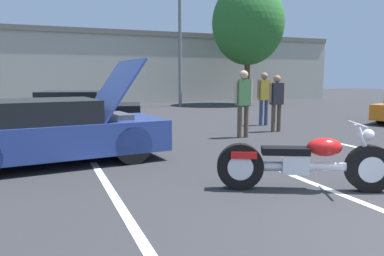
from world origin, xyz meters
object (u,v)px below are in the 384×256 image
object	(u,v)px
tree_background	(248,23)
parked_car_mid_row	(75,109)
light_pole	(181,31)
spectator_by_show_car	(243,98)
spectator_near_motorcycle	(277,98)
show_car_hood_open	(55,131)
spectator_midground	(264,94)
motorcycle	(304,163)

from	to	relation	value
tree_background	parked_car_mid_row	xyz separation A→B (m)	(-10.18, -6.27, -4.11)
light_pole	spectator_by_show_car	distance (m)	11.32
tree_background	spectator_near_motorcycle	world-z (taller)	tree_background
show_car_hood_open	spectator_near_motorcycle	size ratio (longest dim) A/B	2.54
light_pole	spectator_midground	world-z (taller)	light_pole
parked_car_mid_row	spectator_midground	world-z (taller)	spectator_midground
motorcycle	show_car_hood_open	bearing A→B (deg)	161.25
spectator_near_motorcycle	spectator_midground	distance (m)	1.46
motorcycle	spectator_near_motorcycle	bearing A→B (deg)	85.06
light_pole	show_car_hood_open	world-z (taller)	light_pole
tree_background	show_car_hood_open	bearing A→B (deg)	-132.72
tree_background	spectator_near_motorcycle	size ratio (longest dim) A/B	4.26
tree_background	motorcycle	distance (m)	17.45
parked_car_mid_row	spectator_by_show_car	world-z (taller)	spectator_by_show_car
show_car_hood_open	spectator_near_motorcycle	xyz separation A→B (m)	(6.17, 1.89, 0.38)
tree_background	spectator_near_motorcycle	xyz separation A→B (m)	(-4.80, -9.99, -3.68)
spectator_near_motorcycle	spectator_midground	world-z (taller)	spectator_midground
spectator_by_show_car	motorcycle	bearing A→B (deg)	-109.09
light_pole	tree_background	distance (m)	4.09
motorcycle	spectator_near_motorcycle	distance (m)	5.87
show_car_hood_open	spectator_midground	size ratio (longest dim) A/B	2.40
motorcycle	spectator_near_motorcycle	world-z (taller)	spectator_near_motorcycle
spectator_near_motorcycle	spectator_by_show_car	bearing A→B (deg)	-157.65
light_pole	spectator_near_motorcycle	world-z (taller)	light_pole
tree_background	parked_car_mid_row	world-z (taller)	tree_background
light_pole	spectator_by_show_car	world-z (taller)	light_pole
tree_background	spectator_by_show_car	bearing A→B (deg)	-120.56
motorcycle	show_car_hood_open	world-z (taller)	show_car_hood_open
parked_car_mid_row	tree_background	bearing A→B (deg)	45.22
light_pole	spectator_near_motorcycle	distance (m)	10.58
parked_car_mid_row	show_car_hood_open	bearing A→B (deg)	-84.49
motorcycle	spectator_midground	bearing A→B (deg)	87.55
show_car_hood_open	spectator_by_show_car	world-z (taller)	show_car_hood_open
tree_background	show_car_hood_open	distance (m)	16.68
tree_background	spectator_by_show_car	xyz separation A→B (m)	(-6.25, -10.59, -3.59)
motorcycle	tree_background	bearing A→B (deg)	88.37
light_pole	tree_background	world-z (taller)	light_pole
motorcycle	spectator_by_show_car	size ratio (longest dim) A/B	1.29
spectator_by_show_car	spectator_midground	bearing A→B (deg)	46.08
light_pole	spectator_near_motorcycle	xyz separation A→B (m)	(-0.76, -10.09, -3.07)
motorcycle	parked_car_mid_row	bearing A→B (deg)	131.07
light_pole	spectator_midground	bearing A→B (deg)	-92.03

